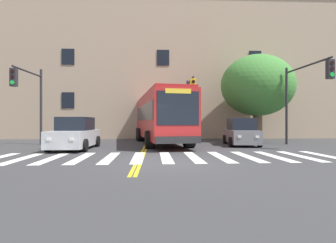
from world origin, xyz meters
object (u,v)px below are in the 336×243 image
object	(u,v)px
traffic_light_near_corner	(303,88)
traffic_light_far_corner	(30,92)
car_grey_far_lane	(241,133)
street_tree_curbside_large	(258,86)
car_silver_near_lane	(75,135)
city_bus	(160,117)
traffic_light_overhead	(190,98)

from	to	relation	value
traffic_light_near_corner	traffic_light_far_corner	size ratio (longest dim) A/B	1.03
car_grey_far_lane	street_tree_curbside_large	world-z (taller)	street_tree_curbside_large
car_grey_far_lane	traffic_light_far_corner	world-z (taller)	traffic_light_far_corner
car_silver_near_lane	traffic_light_far_corner	bearing A→B (deg)	153.21
city_bus	street_tree_curbside_large	xyz separation A→B (m)	(7.71, 1.89, 2.49)
traffic_light_near_corner	traffic_light_overhead	size ratio (longest dim) A/B	1.13
car_silver_near_lane	street_tree_curbside_large	bearing A→B (deg)	23.55
traffic_light_overhead	car_grey_far_lane	bearing A→B (deg)	-16.25
car_grey_far_lane	traffic_light_overhead	size ratio (longest dim) A/B	0.90
street_tree_curbside_large	car_grey_far_lane	bearing A→B (deg)	-125.43
traffic_light_near_corner	car_silver_near_lane	bearing A→B (deg)	-177.13
traffic_light_near_corner	street_tree_curbside_large	world-z (taller)	street_tree_curbside_large
traffic_light_far_corner	car_silver_near_lane	bearing A→B (deg)	-26.79
city_bus	traffic_light_overhead	distance (m)	2.46
car_grey_far_lane	traffic_light_far_corner	xyz separation A→B (m)	(-13.33, -0.36, 2.56)
city_bus	car_grey_far_lane	xyz separation A→B (m)	(5.26, -1.56, -1.07)
car_silver_near_lane	traffic_light_overhead	xyz separation A→B (m)	(6.83, 2.95, 2.34)
city_bus	street_tree_curbside_large	world-z (taller)	street_tree_curbside_large
car_silver_near_lane	city_bus	bearing A→B (deg)	36.57
traffic_light_overhead	car_silver_near_lane	bearing A→B (deg)	-156.62
city_bus	traffic_light_far_corner	world-z (taller)	traffic_light_far_corner
city_bus	street_tree_curbside_large	size ratio (longest dim) A/B	1.35
traffic_light_far_corner	street_tree_curbside_large	distance (m)	16.26
city_bus	traffic_light_overhead	xyz separation A→B (m)	(2.02, -0.61, 1.27)
city_bus	car_silver_near_lane	size ratio (longest dim) A/B	2.48
car_silver_near_lane	street_tree_curbside_large	world-z (taller)	street_tree_curbside_large
car_grey_far_lane	traffic_light_overhead	distance (m)	4.10
car_grey_far_lane	traffic_light_overhead	world-z (taller)	traffic_light_overhead
traffic_light_near_corner	traffic_light_overhead	bearing A→B (deg)	161.06
car_silver_near_lane	traffic_light_overhead	bearing A→B (deg)	23.38
city_bus	traffic_light_near_corner	distance (m)	9.29
traffic_light_overhead	street_tree_curbside_large	bearing A→B (deg)	23.74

